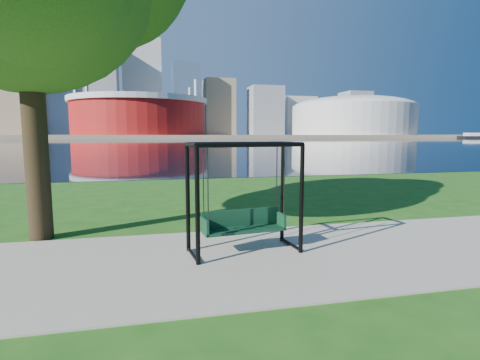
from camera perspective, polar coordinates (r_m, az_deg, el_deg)
name	(u,v)px	position (r m, az deg, el deg)	size (l,w,h in m)	color
ground	(238,251)	(7.39, -0.24, -10.75)	(900.00, 900.00, 0.00)	#1E5114
path	(244,258)	(6.93, 0.68, -11.86)	(120.00, 4.00, 0.03)	#9E937F
river	(160,142)	(108.91, -12.11, 5.62)	(900.00, 180.00, 0.02)	black
far_bank	(156,136)	(312.88, -12.66, 6.55)	(900.00, 228.00, 2.00)	#937F60
stadium	(140,115)	(242.32, -15.06, 9.55)	(83.00, 83.00, 32.00)	maroon
arena	(353,115)	(278.08, 16.80, 9.47)	(84.00, 84.00, 26.56)	beige
skyline	(150,94)	(328.01, -13.60, 12.65)	(392.00, 66.00, 96.50)	gray
swing	(244,200)	(7.05, 0.58, -3.09)	(2.15, 1.12, 2.11)	black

